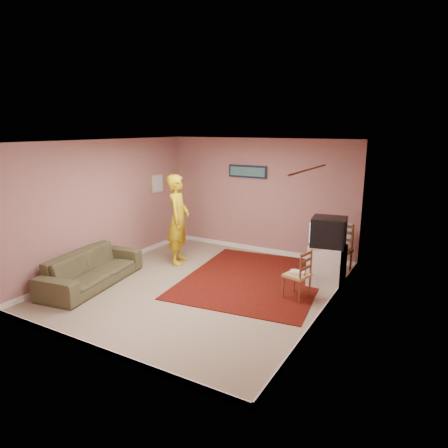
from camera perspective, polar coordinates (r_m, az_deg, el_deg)
The scene contains 26 objects.
ground at distance 7.36m, azimuth -3.34°, elevation -8.95°, with size 5.00×5.00×0.00m, color gray.
wall_back at distance 9.12m, azimuth 5.12°, elevation 3.97°, with size 4.50×0.02×2.60m, color #A66D6F.
wall_front at distance 5.13m, azimuth -18.93°, elevation -4.40°, with size 4.50×0.02×2.60m, color #A66D6F.
wall_left at distance 8.39m, azimuth -16.50°, elevation 2.60°, with size 0.02×5.00×2.60m, color #A66D6F.
wall_right at distance 6.07m, azimuth 14.62°, elevation -1.36°, with size 0.02×5.00×2.60m, color #A66D6F.
ceiling at distance 6.80m, azimuth -3.65°, elevation 11.72°, with size 4.50×5.00×0.02m, color silver.
baseboard_back at distance 9.40m, azimuth 4.93°, elevation -3.57°, with size 4.50×0.02×0.10m, color white.
baseboard_front at distance 5.64m, azimuth -17.84°, elevation -16.55°, with size 4.50×0.02×0.10m, color white.
baseboard_left at distance 8.70m, azimuth -15.90°, elevation -5.51°, with size 0.02×5.00×0.10m, color white.
baseboard_right at distance 6.50m, azimuth 13.86°, elevation -12.05°, with size 0.02×5.00×0.10m, color white.
window at distance 5.20m, azimuth 12.02°, elevation -2.01°, with size 0.01×1.10×1.50m, color black.
curtain_sheer at distance 5.12m, azimuth 11.24°, elevation -4.54°, with size 0.01×0.75×2.10m, color white.
curtain_floral at distance 5.77m, azimuth 13.33°, elevation -2.59°, with size 0.01×0.35×2.10m, color beige.
curtain_rod at distance 5.05m, azimuth 12.03°, elevation 7.61°, with size 0.02×0.02×1.40m, color brown.
picture_back at distance 9.15m, azimuth 3.38°, elevation 7.50°, with size 0.95×0.04×0.28m.
picture_left at distance 9.49m, azimuth -9.51°, elevation 5.73°, with size 0.04×0.38×0.42m.
area_rug at distance 7.72m, azimuth 4.28°, elevation -7.78°, with size 2.47×3.09×0.02m, color black.
tv_cabinet at distance 7.54m, azimuth 14.47°, elevation -5.74°, with size 0.59×0.54×0.76m, color silver.
crt_tv at distance 7.36m, azimuth 14.71°, elevation -1.06°, with size 0.67×0.62×0.51m.
chair_a at distance 8.08m, azimuth 16.09°, elevation -2.83°, with size 0.51×0.49×0.54m.
dvd_player at distance 8.10m, azimuth 16.06°, elevation -3.30°, with size 0.36×0.26×0.06m, color #B9B9BE.
blue_throw at distance 8.21m, azimuth 16.50°, elevation -1.19°, with size 0.37×0.05×0.39m, color #99B4FB.
chair_b at distance 6.82m, azimuth 10.45°, elevation -6.35°, with size 0.44×0.45×0.46m.
game_console at distance 6.85m, azimuth 10.42°, elevation -6.83°, with size 0.23×0.17×0.05m, color white.
sofa at distance 7.74m, azimuth -18.36°, elevation -6.05°, with size 2.11×0.82×0.62m, color #4E4C2F.
person at distance 8.41m, azimuth -6.54°, elevation 0.63°, with size 0.69×0.45×1.89m, color gold.
Camera 1 is at (3.72, -5.69, 2.82)m, focal length 32.00 mm.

